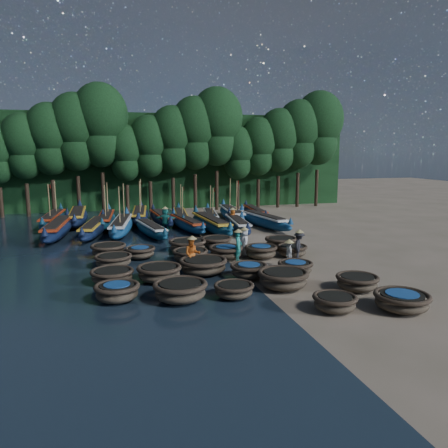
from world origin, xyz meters
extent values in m
plane|color=gray|center=(0.00, 0.00, 0.00)|extent=(120.00, 120.00, 0.00)
cube|color=black|center=(0.00, 23.50, 5.00)|extent=(40.00, 3.00, 10.00)
ellipsoid|color=#4B3F2F|center=(1.92, -9.71, 0.30)|extent=(2.05, 2.05, 0.59)
torus|color=#3B2E22|center=(1.92, -9.71, 0.58)|extent=(1.76, 1.76, 0.18)
cylinder|color=black|center=(1.92, -9.71, 0.61)|extent=(1.32, 1.32, 0.05)
ellipsoid|color=#4B3F2F|center=(4.51, -10.32, 0.32)|extent=(2.31, 2.31, 0.65)
torus|color=#3B2E22|center=(4.51, -10.32, 0.63)|extent=(2.19, 2.19, 0.20)
cylinder|color=black|center=(4.51, -10.32, 0.66)|extent=(1.67, 1.67, 0.06)
cylinder|color=navy|center=(4.51, -10.32, 0.70)|extent=(1.29, 1.29, 0.04)
ellipsoid|color=#4B3F2F|center=(-6.28, -6.29, 0.34)|extent=(2.15, 2.15, 0.67)
torus|color=#3B2E22|center=(-6.28, -6.29, 0.65)|extent=(1.91, 1.91, 0.20)
cylinder|color=black|center=(-6.28, -6.29, 0.69)|extent=(1.43, 1.43, 0.06)
cylinder|color=navy|center=(-6.28, -6.29, 0.73)|extent=(1.10, 1.10, 0.04)
ellipsoid|color=#4B3F2F|center=(-3.73, -6.96, 0.37)|extent=(2.61, 2.61, 0.75)
torus|color=#3B2E22|center=(-3.73, -6.96, 0.72)|extent=(2.31, 2.31, 0.23)
cylinder|color=black|center=(-3.73, -6.96, 0.77)|extent=(1.75, 1.75, 0.07)
ellipsoid|color=#4B3F2F|center=(-1.44, -7.14, 0.28)|extent=(2.02, 2.02, 0.56)
torus|color=#3B2E22|center=(-1.44, -7.14, 0.55)|extent=(1.74, 1.74, 0.17)
cylinder|color=black|center=(-1.44, -7.14, 0.58)|extent=(1.32, 1.32, 0.05)
ellipsoid|color=#4B3F2F|center=(1.07, -6.55, 0.38)|extent=(2.86, 2.86, 0.76)
torus|color=#3B2E22|center=(1.07, -6.55, 0.73)|extent=(2.34, 2.34, 0.23)
cylinder|color=black|center=(1.07, -6.55, 0.78)|extent=(1.77, 1.77, 0.07)
ellipsoid|color=#4B3F2F|center=(4.20, -7.64, 0.31)|extent=(1.95, 1.95, 0.63)
torus|color=#3B2E22|center=(4.20, -7.64, 0.61)|extent=(1.93, 1.93, 0.19)
cylinder|color=black|center=(4.20, -7.64, 0.65)|extent=(1.46, 1.46, 0.06)
ellipsoid|color=#4B3F2F|center=(-6.43, -3.68, 0.31)|extent=(2.53, 2.53, 0.61)
torus|color=#3B2E22|center=(-6.43, -3.68, 0.60)|extent=(2.05, 2.05, 0.19)
cylinder|color=black|center=(-6.43, -3.68, 0.63)|extent=(1.57, 1.57, 0.06)
ellipsoid|color=#4B3F2F|center=(-4.24, -3.94, 0.35)|extent=(2.56, 2.56, 0.70)
torus|color=#3B2E22|center=(-4.24, -3.94, 0.68)|extent=(2.17, 2.17, 0.21)
cylinder|color=black|center=(-4.24, -3.94, 0.72)|extent=(1.64, 1.64, 0.06)
ellipsoid|color=#4B3F2F|center=(-1.92, -3.24, 0.36)|extent=(2.46, 2.46, 0.72)
torus|color=#3B2E22|center=(-1.92, -3.24, 0.70)|extent=(2.47, 2.47, 0.22)
cylinder|color=black|center=(-1.92, -3.24, 0.74)|extent=(1.89, 1.89, 0.07)
ellipsoid|color=#4B3F2F|center=(0.08, -4.60, 0.33)|extent=(2.20, 2.20, 0.65)
torus|color=#3B2E22|center=(0.08, -4.60, 0.63)|extent=(1.87, 1.87, 0.20)
cylinder|color=black|center=(0.08, -4.60, 0.67)|extent=(1.40, 1.40, 0.06)
cylinder|color=navy|center=(0.08, -4.60, 0.71)|extent=(1.08, 1.08, 0.04)
ellipsoid|color=#4B3F2F|center=(2.53, -4.66, 0.31)|extent=(2.15, 2.15, 0.62)
torus|color=#3B2E22|center=(2.53, -4.66, 0.60)|extent=(1.80, 1.80, 0.19)
cylinder|color=black|center=(2.53, -4.66, 0.64)|extent=(1.35, 1.35, 0.06)
cylinder|color=navy|center=(2.53, -4.66, 0.68)|extent=(1.04, 1.04, 0.04)
ellipsoid|color=#4B3F2F|center=(-6.32, -0.70, 0.31)|extent=(2.01, 2.01, 0.62)
torus|color=#3B2E22|center=(-6.32, -0.70, 0.60)|extent=(2.02, 2.02, 0.19)
cylinder|color=black|center=(-6.32, -0.70, 0.63)|extent=(1.54, 1.54, 0.06)
ellipsoid|color=#4B3F2F|center=(-2.11, -0.75, 0.33)|extent=(2.44, 2.44, 0.65)
torus|color=#3B2E22|center=(-2.11, -0.75, 0.63)|extent=(2.03, 2.03, 0.20)
cylinder|color=black|center=(-2.11, -0.75, 0.67)|extent=(1.54, 1.54, 0.06)
ellipsoid|color=#4B3F2F|center=(0.00, -0.60, 0.34)|extent=(2.06, 2.06, 0.68)
torus|color=#3B2E22|center=(0.00, -0.60, 0.66)|extent=(1.99, 1.99, 0.21)
cylinder|color=black|center=(0.00, -0.60, 0.70)|extent=(1.50, 1.50, 0.06)
cylinder|color=navy|center=(0.00, -0.60, 0.75)|extent=(1.15, 1.15, 0.04)
ellipsoid|color=#4B3F2F|center=(2.02, -0.99, 0.34)|extent=(2.22, 2.22, 0.68)
torus|color=#3B2E22|center=(2.02, -0.99, 0.66)|extent=(1.92, 1.92, 0.21)
cylinder|color=black|center=(2.02, -0.99, 0.71)|extent=(1.43, 1.43, 0.06)
cylinder|color=navy|center=(2.02, -0.99, 0.75)|extent=(1.10, 1.10, 0.04)
ellipsoid|color=#4B3F2F|center=(3.95, -1.07, 0.31)|extent=(1.85, 1.85, 0.62)
torus|color=#3B2E22|center=(3.95, -1.07, 0.60)|extent=(1.81, 1.81, 0.19)
cylinder|color=black|center=(3.95, -1.07, 0.64)|extent=(1.36, 1.36, 0.06)
ellipsoid|color=#4B3F2F|center=(-6.55, 1.76, 0.34)|extent=(2.17, 2.17, 0.68)
torus|color=#3B2E22|center=(-6.55, 1.76, 0.66)|extent=(2.08, 2.08, 0.21)
cylinder|color=black|center=(-6.55, 1.76, 0.70)|extent=(1.57, 1.57, 0.06)
ellipsoid|color=#4B3F2F|center=(-4.78, 0.82, 0.31)|extent=(1.63, 1.63, 0.62)
torus|color=#3B2E22|center=(-4.78, 0.82, 0.60)|extent=(1.77, 1.77, 0.19)
cylinder|color=black|center=(-4.78, 0.82, 0.64)|extent=(1.33, 1.33, 0.06)
cylinder|color=navy|center=(-4.78, 0.82, 0.67)|extent=(1.02, 1.02, 0.04)
ellipsoid|color=#4B3F2F|center=(-1.86, 1.49, 0.37)|extent=(2.33, 2.33, 0.74)
torus|color=#3B2E22|center=(-1.86, 1.49, 0.71)|extent=(2.31, 2.31, 0.22)
cylinder|color=black|center=(-1.86, 1.49, 0.76)|extent=(1.75, 1.75, 0.07)
ellipsoid|color=#4B3F2F|center=(0.19, 2.32, 0.32)|extent=(2.24, 2.24, 0.65)
torus|color=#3B2E22|center=(0.19, 2.32, 0.63)|extent=(1.94, 1.94, 0.20)
cylinder|color=black|center=(0.19, 2.32, 0.67)|extent=(1.46, 1.46, 0.06)
ellipsoid|color=#4B3F2F|center=(4.07, 0.93, 0.35)|extent=(2.07, 2.07, 0.69)
torus|color=#3B2E22|center=(4.07, 0.93, 0.67)|extent=(2.06, 2.06, 0.21)
cylinder|color=black|center=(4.07, 0.93, 0.72)|extent=(1.55, 1.55, 0.06)
ellipsoid|color=#0D1E33|center=(-10.05, 8.96, 0.55)|extent=(2.30, 8.84, 1.09)
cone|color=#0D1E33|center=(-9.69, 13.21, 1.26)|extent=(0.48, 0.48, 0.66)
cone|color=#0D1E33|center=(-10.40, 4.72, 1.20)|extent=(0.48, 0.48, 0.55)
cube|color=#AC3315|center=(-10.05, 8.96, 1.01)|extent=(1.71, 6.85, 0.13)
cube|color=black|center=(-10.05, 8.96, 1.09)|extent=(1.34, 5.95, 0.11)
ellipsoid|color=#0D1E33|center=(-7.52, 8.75, 0.50)|extent=(2.75, 8.14, 1.00)
cone|color=#0D1E33|center=(-6.88, 12.60, 1.15)|extent=(0.44, 0.44, 0.60)
cone|color=#0D1E33|center=(-8.17, 4.89, 1.10)|extent=(0.44, 0.44, 0.50)
cube|color=gold|center=(-7.52, 8.75, 0.92)|extent=(2.07, 6.30, 0.12)
cube|color=black|center=(-7.52, 8.75, 1.00)|extent=(1.67, 5.47, 0.10)
ellipsoid|color=navy|center=(-5.54, 9.03, 0.53)|extent=(2.75, 8.58, 1.06)
cone|color=navy|center=(-4.93, 13.11, 1.21)|extent=(0.46, 0.46, 0.63)
cone|color=navy|center=(-6.14, 4.96, 1.16)|extent=(0.46, 0.46, 0.53)
cube|color=silver|center=(-5.54, 9.03, 0.97)|extent=(2.06, 6.64, 0.13)
cube|color=black|center=(-5.54, 9.03, 1.06)|extent=(1.65, 5.76, 0.11)
cylinder|color=#997F4C|center=(-5.25, 10.27, 2.22)|extent=(0.07, 0.25, 2.96)
cylinder|color=#997F4C|center=(-5.67, 7.45, 2.22)|extent=(0.07, 0.25, 2.96)
plane|color=red|center=(-5.51, 7.43, 3.51)|extent=(0.00, 0.37, 0.37)
ellipsoid|color=#0E384F|center=(-3.47, 7.59, 0.44)|extent=(2.47, 7.23, 0.89)
cone|color=#0E384F|center=(-4.06, 11.01, 1.02)|extent=(0.39, 0.39, 0.53)
cone|color=#0E384F|center=(-2.88, 4.18, 0.98)|extent=(0.39, 0.39, 0.44)
cube|color=silver|center=(-3.47, 7.59, 0.82)|extent=(1.86, 5.59, 0.11)
cube|color=black|center=(-3.47, 7.59, 0.89)|extent=(1.50, 4.85, 0.09)
ellipsoid|color=navy|center=(-0.49, 9.12, 0.47)|extent=(2.36, 7.60, 0.94)
cone|color=navy|center=(-0.99, 12.74, 1.08)|extent=(0.41, 0.41, 0.56)
cone|color=navy|center=(0.01, 5.51, 1.03)|extent=(0.41, 0.41, 0.47)
cube|color=#AC3315|center=(-0.49, 9.12, 0.86)|extent=(1.77, 5.88, 0.11)
cube|color=black|center=(-0.49, 9.12, 0.94)|extent=(1.42, 5.10, 0.09)
ellipsoid|color=#0E384F|center=(1.21, 8.11, 0.55)|extent=(2.26, 8.85, 1.09)
cone|color=#0E384F|center=(0.88, 12.37, 1.26)|extent=(0.48, 0.48, 0.66)
cone|color=#0E384F|center=(1.54, 3.86, 1.20)|extent=(0.48, 0.48, 0.55)
cube|color=gold|center=(1.21, 8.11, 1.01)|extent=(1.68, 6.86, 0.13)
cube|color=black|center=(1.21, 8.11, 1.09)|extent=(1.31, 5.96, 0.11)
ellipsoid|color=#0D1E33|center=(3.29, 7.87, 0.47)|extent=(2.10, 7.62, 0.94)
cone|color=#0D1E33|center=(3.66, 11.51, 1.08)|extent=(0.41, 0.41, 0.56)
cone|color=#0D1E33|center=(2.93, 4.22, 1.03)|extent=(0.41, 0.41, 0.47)
cube|color=silver|center=(3.29, 7.87, 0.86)|extent=(1.56, 5.90, 0.11)
cube|color=black|center=(3.29, 7.87, 0.94)|extent=(1.24, 5.12, 0.09)
ellipsoid|color=navy|center=(5.81, 8.81, 0.52)|extent=(2.73, 8.41, 1.04)
cone|color=navy|center=(5.20, 12.80, 1.19)|extent=(0.46, 0.46, 0.62)
cone|color=navy|center=(6.42, 4.82, 1.14)|extent=(0.46, 0.46, 0.52)
cube|color=silver|center=(5.81, 8.81, 0.95)|extent=(2.05, 6.51, 0.12)
cube|color=black|center=(5.81, 8.81, 1.04)|extent=(1.65, 5.65, 0.10)
ellipsoid|color=#0E384F|center=(-10.90, 13.81, 0.52)|extent=(2.08, 8.35, 1.03)
cone|color=#0E384F|center=(-10.61, 17.83, 1.19)|extent=(0.45, 0.45, 0.62)
cone|color=#0E384F|center=(-11.19, 9.79, 1.14)|extent=(0.45, 0.45, 0.52)
cube|color=#AC3315|center=(-10.90, 13.81, 0.95)|extent=(1.54, 6.47, 0.12)
cube|color=black|center=(-10.90, 13.81, 1.03)|extent=(1.20, 5.63, 0.10)
cylinder|color=#997F4C|center=(-10.71, 15.04, 2.17)|extent=(0.07, 0.25, 2.89)
cylinder|color=#997F4C|center=(-10.91, 12.26, 2.17)|extent=(0.07, 0.25, 2.89)
plane|color=red|center=(-10.75, 12.25, 3.43)|extent=(0.00, 0.36, 0.36)
ellipsoid|color=#0D1E33|center=(-8.98, 14.65, 0.56)|extent=(1.66, 8.94, 1.12)
cone|color=#0D1E33|center=(-9.01, 19.00, 1.28)|extent=(0.49, 0.49, 0.67)
cone|color=#0D1E33|center=(-8.96, 10.30, 1.23)|extent=(0.49, 0.49, 0.56)
cube|color=gold|center=(-8.98, 14.65, 1.03)|extent=(1.21, 6.93, 0.13)
cube|color=black|center=(-8.98, 14.65, 1.12)|extent=(0.90, 6.03, 0.11)
ellipsoid|color=#0E384F|center=(-6.65, 12.64, 0.50)|extent=(2.04, 8.14, 1.01)
cone|color=#0E384F|center=(-6.36, 16.56, 1.16)|extent=(0.44, 0.44, 0.60)
cone|color=#0E384F|center=(-6.94, 8.72, 1.11)|extent=(0.44, 0.44, 0.50)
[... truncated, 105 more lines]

